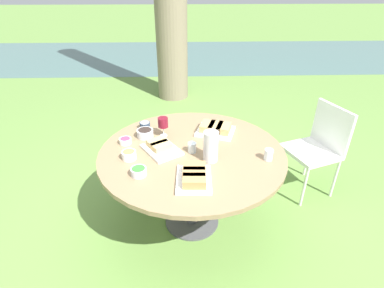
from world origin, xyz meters
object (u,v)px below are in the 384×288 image
at_px(wine_glass, 163,123).
at_px(dining_table, 192,160).
at_px(chair_near_right, 319,143).
at_px(water_pitcher, 211,146).

bearing_deg(wine_glass, dining_table, -47.17).
bearing_deg(chair_near_right, dining_table, -159.84).
bearing_deg(dining_table, water_pitcher, -46.43).
height_order(chair_near_right, water_pitcher, water_pitcher).
relative_size(dining_table, water_pitcher, 6.18).
bearing_deg(chair_near_right, wine_glass, -172.16).
xyz_separation_m(dining_table, wine_glass, (-0.23, 0.25, 0.21)).
distance_m(dining_table, water_pitcher, 0.28).
xyz_separation_m(water_pitcher, wine_glass, (-0.36, 0.39, 0.00)).
xyz_separation_m(chair_near_right, wine_glass, (-1.46, -0.20, 0.34)).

